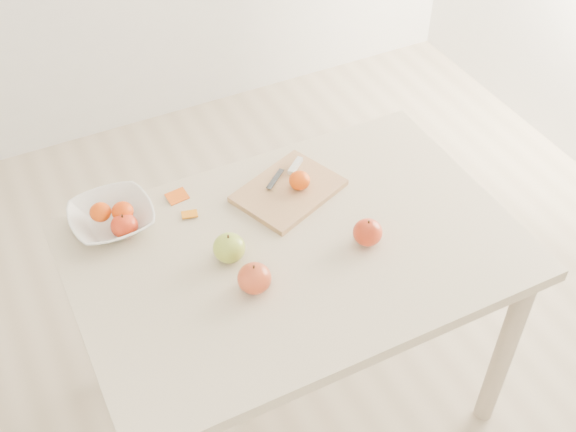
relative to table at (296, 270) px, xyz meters
name	(u,v)px	position (x,y,z in m)	size (l,w,h in m)	color
ground	(295,396)	(0.00, 0.00, -0.65)	(3.50, 3.50, 0.00)	#C6B293
table	(296,270)	(0.00, 0.00, 0.00)	(1.20, 0.80, 0.75)	beige
cutting_board	(289,191)	(0.08, 0.20, 0.11)	(0.29, 0.21, 0.02)	tan
board_tangerine	(300,180)	(0.11, 0.19, 0.14)	(0.06, 0.06, 0.05)	#DA4507
fruit_bowl	(112,218)	(-0.42, 0.30, 0.13)	(0.23, 0.23, 0.06)	white
bowl_tangerine_near	(100,212)	(-0.45, 0.31, 0.15)	(0.06, 0.06, 0.05)	#DB4907
bowl_tangerine_far	(123,211)	(-0.39, 0.28, 0.15)	(0.06, 0.06, 0.05)	#CE3C07
orange_peel_a	(177,197)	(-0.22, 0.33, 0.10)	(0.06, 0.04, 0.00)	#E55810
orange_peel_b	(190,215)	(-0.22, 0.24, 0.10)	(0.04, 0.04, 0.00)	orange
paring_knife	(292,168)	(0.12, 0.27, 0.12)	(0.16, 0.09, 0.01)	silver
apple_green	(229,248)	(-0.18, 0.04, 0.14)	(0.09, 0.09, 0.08)	olive
apple_red_b	(254,278)	(-0.16, -0.09, 0.14)	(0.09, 0.09, 0.08)	maroon
apple_red_a	(124,226)	(-0.40, 0.25, 0.13)	(0.07, 0.07, 0.07)	#A4040E
apple_red_e	(368,232)	(0.18, -0.07, 0.14)	(0.08, 0.08, 0.07)	maroon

